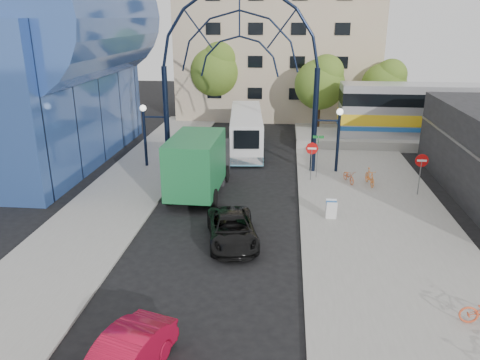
# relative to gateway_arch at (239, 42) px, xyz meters

# --- Properties ---
(ground) EXTENTS (120.00, 120.00, 0.00)m
(ground) POSITION_rel_gateway_arch_xyz_m (0.00, -14.00, -8.56)
(ground) COLOR black
(ground) RESTS_ON ground
(sidewalk_east) EXTENTS (8.00, 56.00, 0.12)m
(sidewalk_east) POSITION_rel_gateway_arch_xyz_m (8.00, -10.00, -8.50)
(sidewalk_east) COLOR gray
(sidewalk_east) RESTS_ON ground
(plaza_west) EXTENTS (5.00, 50.00, 0.12)m
(plaza_west) POSITION_rel_gateway_arch_xyz_m (-6.50, -8.00, -8.50)
(plaza_west) COLOR gray
(plaza_west) RESTS_ON ground
(gateway_arch) EXTENTS (13.64, 0.44, 12.10)m
(gateway_arch) POSITION_rel_gateway_arch_xyz_m (0.00, 0.00, 0.00)
(gateway_arch) COLOR black
(gateway_arch) RESTS_ON ground
(stop_sign) EXTENTS (0.80, 0.07, 2.50)m
(stop_sign) POSITION_rel_gateway_arch_xyz_m (4.80, -2.00, -6.56)
(stop_sign) COLOR slate
(stop_sign) RESTS_ON sidewalk_east
(do_not_enter_sign) EXTENTS (0.76, 0.07, 2.48)m
(do_not_enter_sign) POSITION_rel_gateway_arch_xyz_m (11.00, -4.00, -6.58)
(do_not_enter_sign) COLOR slate
(do_not_enter_sign) RESTS_ON sidewalk_east
(street_name_sign) EXTENTS (0.70, 0.70, 2.80)m
(street_name_sign) POSITION_rel_gateway_arch_xyz_m (5.20, -1.40, -6.43)
(street_name_sign) COLOR slate
(street_name_sign) RESTS_ON sidewalk_east
(sandwich_board) EXTENTS (0.55, 0.61, 0.99)m
(sandwich_board) POSITION_rel_gateway_arch_xyz_m (5.60, -8.02, -7.81)
(sandwich_board) COLOR white
(sandwich_board) RESTS_ON sidewalk_east
(transit_hall) EXTENTS (16.50, 18.00, 14.50)m
(transit_hall) POSITION_rel_gateway_arch_xyz_m (-15.30, 1.00, -1.86)
(transit_hall) COLOR #33549D
(transit_hall) RESTS_ON ground
(apartment_block) EXTENTS (20.00, 12.10, 14.00)m
(apartment_block) POSITION_rel_gateway_arch_xyz_m (2.00, 20.97, -1.55)
(apartment_block) COLOR tan
(apartment_block) RESTS_ON ground
(tree_north_a) EXTENTS (4.48, 4.48, 7.00)m
(tree_north_a) POSITION_rel_gateway_arch_xyz_m (6.12, 11.93, -3.95)
(tree_north_a) COLOR #382314
(tree_north_a) RESTS_ON ground
(tree_north_b) EXTENTS (5.12, 5.12, 8.00)m
(tree_north_b) POSITION_rel_gateway_arch_xyz_m (-3.88, 15.93, -3.29)
(tree_north_b) COLOR #382314
(tree_north_b) RESTS_ON ground
(tree_north_c) EXTENTS (4.16, 4.16, 6.50)m
(tree_north_c) POSITION_rel_gateway_arch_xyz_m (12.12, 13.93, -4.28)
(tree_north_c) COLOR #382314
(tree_north_c) RESTS_ON ground
(city_bus) EXTENTS (3.35, 10.92, 2.95)m
(city_bus) POSITION_rel_gateway_arch_xyz_m (-0.03, 5.59, -7.01)
(city_bus) COLOR white
(city_bus) RESTS_ON ground
(green_truck) EXTENTS (3.00, 7.34, 3.66)m
(green_truck) POSITION_rel_gateway_arch_xyz_m (-1.95, -4.52, -6.73)
(green_truck) COLOR black
(green_truck) RESTS_ON ground
(black_suv) EXTENTS (3.10, 5.08, 1.31)m
(black_suv) POSITION_rel_gateway_arch_xyz_m (0.76, -11.00, -7.90)
(black_suv) COLOR black
(black_suv) RESTS_ON ground
(bike_near_a) EXTENTS (0.95, 1.61, 0.80)m
(bike_near_a) POSITION_rel_gateway_arch_xyz_m (7.19, -2.19, -8.04)
(bike_near_a) COLOR orange
(bike_near_a) RESTS_ON sidewalk_east
(bike_near_b) EXTENTS (0.74, 1.77, 1.03)m
(bike_near_b) POSITION_rel_gateway_arch_xyz_m (8.42, -2.58, -7.92)
(bike_near_b) COLOR orange
(bike_near_b) RESTS_ON sidewalk_east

